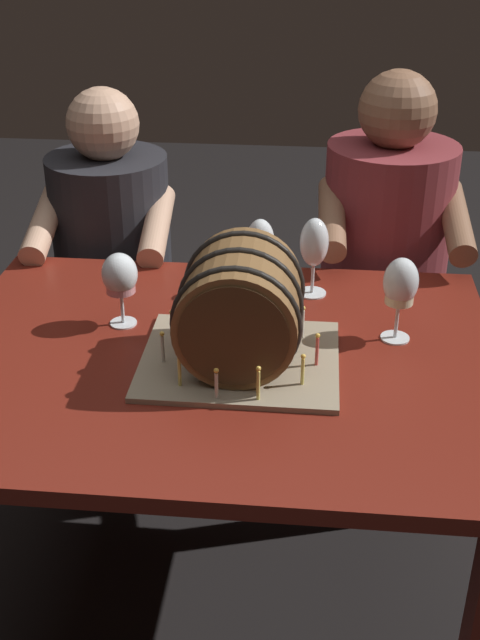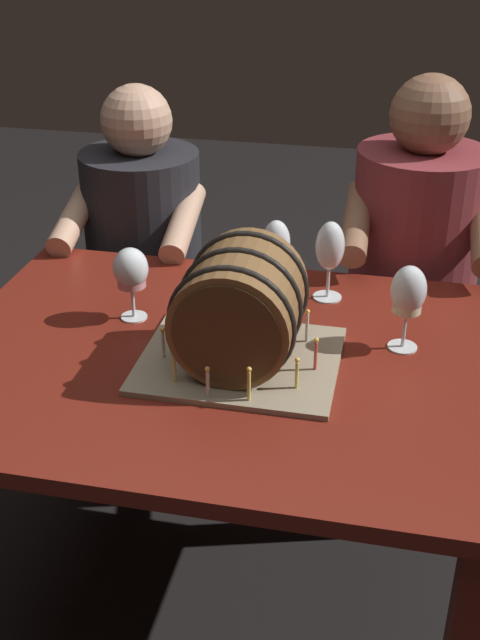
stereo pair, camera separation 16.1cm
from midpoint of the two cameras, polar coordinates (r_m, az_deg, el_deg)
name	(u,v)px [view 2 (the right image)]	position (r m, az deg, el deg)	size (l,w,h in m)	color
ground_plane	(222,599)	(2.16, 1.00, -19.23)	(8.00, 8.00, 0.00)	black
dining_table	(219,398)	(1.75, 1.17, -5.67)	(1.19, 0.91, 0.73)	maroon
barrel_cake	(240,311)	(1.60, 2.88, 0.55)	(0.41, 0.34, 0.26)	gray
wine_glass_amber	(276,246)	(1.90, 5.01, 5.18)	(0.07, 0.07, 0.19)	white
wine_glass_empty	(330,248)	(1.89, 8.85, 5.01)	(0.07, 0.07, 0.19)	white
wine_glass_rose	(131,272)	(1.78, -5.20, 3.38)	(0.08, 0.08, 0.17)	white
wine_glass_white	(408,294)	(1.71, 14.51, 1.73)	(0.07, 0.07, 0.19)	white
person_seated_left	(146,286)	(2.45, -4.79, 2.37)	(0.39, 0.48, 1.12)	black
person_seated_right	(409,300)	(2.35, 13.84, 1.36)	(0.39, 0.47, 1.18)	#4C1B1E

